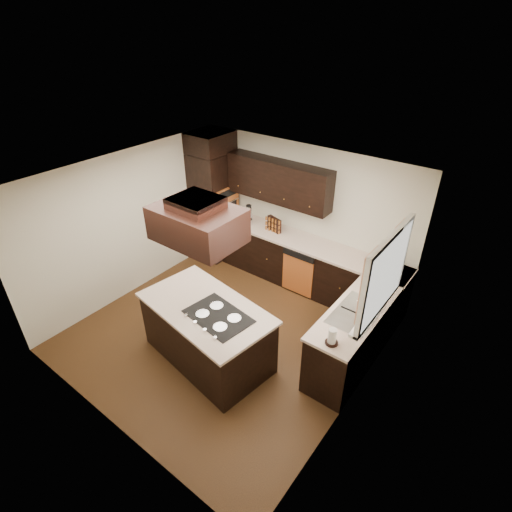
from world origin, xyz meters
name	(u,v)px	position (x,y,z in m)	size (l,w,h in m)	color
floor	(228,332)	(0.00, 0.00, -0.01)	(4.20, 4.20, 0.02)	brown
ceiling	(221,181)	(0.00, 0.00, 2.51)	(4.20, 4.20, 0.02)	white
wall_back	(303,214)	(0.00, 2.11, 1.25)	(4.20, 0.02, 2.50)	beige
wall_front	(94,352)	(0.00, -2.11, 1.25)	(4.20, 0.02, 2.50)	beige
wall_left	(131,224)	(-2.11, 0.00, 1.25)	(0.02, 4.20, 2.50)	beige
wall_right	(364,326)	(2.11, 0.00, 1.25)	(0.02, 4.20, 2.50)	beige
oven_column	(214,206)	(-1.78, 1.71, 1.06)	(0.65, 0.75, 2.12)	black
wall_oven_face	(227,208)	(-1.43, 1.71, 1.12)	(0.05, 0.62, 0.78)	#C4632A
base_cabinets_back	(293,260)	(0.03, 1.80, 0.44)	(2.93, 0.60, 0.88)	black
base_cabinets_right	(362,327)	(1.80, 0.90, 0.44)	(0.60, 2.40, 0.88)	black
countertop_back	(294,239)	(0.03, 1.79, 0.90)	(2.93, 0.63, 0.04)	beige
countertop_right	(366,301)	(1.79, 0.90, 0.90)	(0.63, 2.40, 0.04)	beige
upper_cabinets	(278,182)	(-0.43, 1.93, 1.81)	(2.00, 0.34, 0.72)	black
dishwasher_front	(298,275)	(0.33, 1.50, 0.40)	(0.60, 0.05, 0.72)	#C4632A
window_frame	(385,275)	(2.07, 0.55, 1.65)	(0.06, 1.32, 1.12)	white
window_pane	(387,276)	(2.10, 0.55, 1.65)	(0.00, 1.20, 1.00)	white
curtain_left	(366,286)	(2.01, 0.13, 1.70)	(0.02, 0.34, 0.90)	#FBDEB9
curtain_right	(394,255)	(2.01, 0.97, 1.70)	(0.02, 0.34, 0.90)	#FBDEB9
sink_rim	(356,313)	(1.80, 0.55, 0.92)	(0.52, 0.84, 0.01)	silver
island	(208,334)	(0.12, -0.56, 0.44)	(1.81, 0.99, 0.88)	black
island_top	(205,308)	(0.12, -0.56, 0.90)	(1.87, 1.05, 0.04)	beige
cooktop	(218,316)	(0.39, -0.60, 0.93)	(0.85, 0.57, 0.01)	black
range_hood	(198,224)	(0.10, -0.55, 2.16)	(1.05, 0.72, 0.42)	black
hood_duct	(196,203)	(0.10, -0.55, 2.44)	(0.55, 0.50, 0.13)	black
blender_base	(249,222)	(-0.92, 1.73, 0.97)	(0.15, 0.15, 0.10)	silver
blender_pitcher	(249,213)	(-0.92, 1.73, 1.15)	(0.13, 0.13, 0.26)	silver
spice_rack	(274,224)	(-0.39, 1.79, 1.05)	(0.31, 0.08, 0.26)	black
mixing_bowl	(245,220)	(-1.04, 1.77, 0.95)	(0.23, 0.23, 0.06)	white
soap_bottle	(367,287)	(1.72, 1.04, 1.02)	(0.09, 0.09, 0.20)	white
paper_towel	(332,337)	(1.81, -0.15, 1.03)	(0.10, 0.10, 0.22)	white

